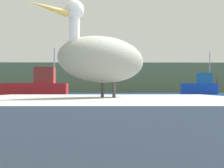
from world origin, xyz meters
TOP-DOWN VIEW (x-y plane):
  - hillside_backdrop at (0.00, 64.13)m, footprint 140.00×12.82m
  - pier_dock at (-1.02, 0.22)m, footprint 2.55×2.67m
  - pelican at (-1.03, 0.21)m, footprint 1.10×1.08m
  - fishing_boat_blue at (12.06, 40.51)m, footprint 5.11×1.70m
  - fishing_boat_red at (-8.04, 27.60)m, footprint 6.45×2.14m

SIDE VIEW (x-z plane):
  - pier_dock at x=-1.02m, z-range 0.00..0.75m
  - fishing_boat_red at x=-8.04m, z-range -1.44..3.39m
  - pelican at x=-1.03m, z-range 0.70..1.53m
  - fishing_boat_blue at x=12.06m, z-range -1.82..4.12m
  - hillside_backdrop at x=0.00m, z-range 0.00..5.90m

